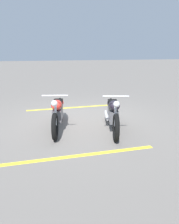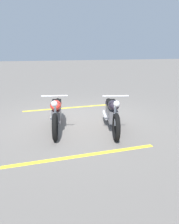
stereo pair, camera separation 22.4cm
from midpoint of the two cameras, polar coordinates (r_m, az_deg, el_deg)
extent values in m
plane|color=#66605B|center=(6.77, -1.21, -2.07)|extent=(60.00, 60.00, 0.00)
torus|color=black|center=(5.30, -7.62, -3.76)|extent=(0.68, 0.20, 0.67)
torus|color=black|center=(6.78, -6.56, 0.79)|extent=(0.68, 0.20, 0.67)
cube|color=#59595E|center=(6.05, -7.02, -0.29)|extent=(0.86, 0.34, 0.32)
ellipsoid|color=red|center=(5.71, -7.32, 1.81)|extent=(0.55, 0.35, 0.24)
ellipsoid|color=red|center=(6.57, -6.71, 2.31)|extent=(0.59, 0.32, 0.22)
cube|color=black|center=(6.11, -7.02, 2.58)|extent=(0.47, 0.30, 0.09)
cylinder|color=silver|center=(5.43, -7.53, -0.33)|extent=(0.27, 0.09, 0.56)
cylinder|color=silver|center=(5.37, -7.66, 4.15)|extent=(0.12, 0.62, 0.04)
sphere|color=silver|center=(5.21, -7.78, 2.18)|extent=(0.15, 0.15, 0.15)
cylinder|color=silver|center=(6.49, -7.95, -0.65)|extent=(0.71, 0.19, 0.09)
torus|color=black|center=(5.24, 8.02, -4.01)|extent=(0.68, 0.24, 0.67)
torus|color=black|center=(6.71, 6.38, 0.64)|extent=(0.68, 0.24, 0.67)
cube|color=#59595E|center=(5.99, 7.07, -0.48)|extent=(0.87, 0.38, 0.32)
ellipsoid|color=black|center=(5.65, 7.47, 1.64)|extent=(0.57, 0.38, 0.24)
ellipsoid|color=black|center=(6.50, 6.58, 2.16)|extent=(0.60, 0.35, 0.22)
cube|color=black|center=(6.04, 7.03, 2.42)|extent=(0.48, 0.32, 0.09)
cylinder|color=silver|center=(5.37, 7.83, -0.54)|extent=(0.27, 0.11, 0.56)
cylinder|color=silver|center=(5.31, 7.94, 3.99)|extent=(0.16, 0.61, 0.04)
sphere|color=silver|center=(5.15, 8.15, 1.99)|extent=(0.15, 0.15, 0.15)
cylinder|color=silver|center=(6.40, 5.40, -0.81)|extent=(0.70, 0.23, 0.09)
cube|color=yellow|center=(8.16, -3.82, 1.14)|extent=(0.35, 3.20, 0.01)
cube|color=yellow|center=(4.66, -0.62, -11.02)|extent=(0.35, 3.20, 0.01)
camera|label=1|loc=(0.11, 91.21, -0.36)|focal=35.76mm
camera|label=2|loc=(0.11, -88.79, 0.36)|focal=35.76mm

